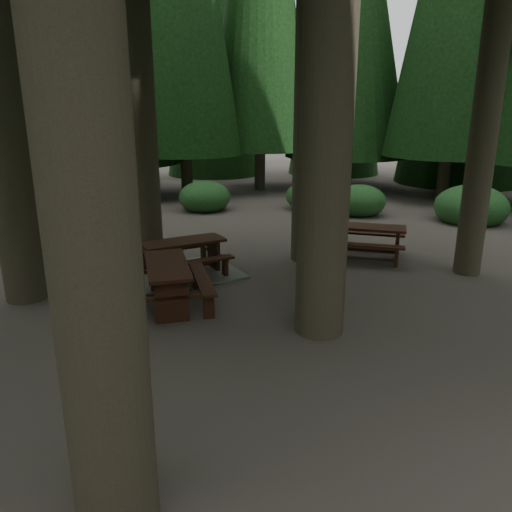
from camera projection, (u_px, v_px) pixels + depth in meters
name	position (u px, v px, depth m)	size (l,w,h in m)	color
ground	(280.00, 341.00, 8.32)	(80.00, 80.00, 0.00)	#4B433C
picnic_table_b	(168.00, 278.00, 9.66)	(1.76, 2.12, 0.87)	black
picnic_table_c	(184.00, 263.00, 11.57)	(2.73, 2.39, 0.82)	gray
picnic_table_d	(367.00, 237.00, 12.86)	(2.44, 2.35, 0.83)	black
shrub_ring	(302.00, 298.00, 9.10)	(23.86, 24.64, 1.49)	#1E572D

